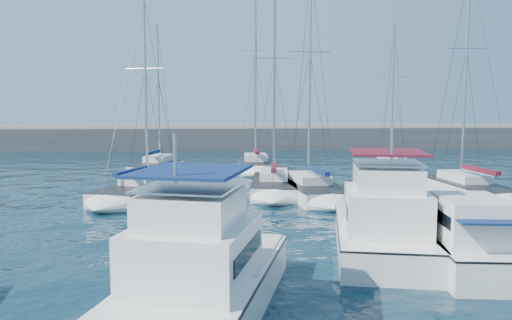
{
  "coord_description": "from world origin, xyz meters",
  "views": [
    {
      "loc": [
        -1.78,
        -19.32,
        5.93
      ],
      "look_at": [
        0.3,
        8.25,
        3.0
      ],
      "focal_mm": 35.0,
      "sensor_mm": 36.0,
      "label": 1
    }
  ],
  "objects": [
    {
      "name": "ground",
      "position": [
        0.0,
        0.0,
        0.0
      ],
      "size": [
        220.0,
        220.0,
        0.0
      ],
      "primitive_type": "plane",
      "color": "black",
      "rests_on": "ground"
    },
    {
      "name": "breakwater",
      "position": [
        0.0,
        52.0,
        1.05
      ],
      "size": [
        160.0,
        6.0,
        4.45
      ],
      "color": "#424244",
      "rests_on": "ground"
    },
    {
      "name": "motor_yacht_port_inner",
      "position": [
        -2.27,
        -5.34,
        1.13
      ],
      "size": [
        5.77,
        9.04,
        4.69
      ],
      "rotation": [
        0.0,
        0.0,
        -0.28
      ],
      "color": "silver",
      "rests_on": "ground"
    },
    {
      "name": "motor_yacht_stbd_inner",
      "position": [
        4.72,
        -0.36,
        1.13
      ],
      "size": [
        5.19,
        8.44,
        4.69
      ],
      "rotation": [
        0.0,
        0.0,
        -0.21
      ],
      "color": "silver",
      "rests_on": "ground"
    },
    {
      "name": "motor_yacht_stbd_outer",
      "position": [
        7.1,
        -2.26,
        0.94
      ],
      "size": [
        3.26,
        6.31,
        3.2
      ],
      "rotation": [
        0.0,
        0.0,
        -0.13
      ],
      "color": "silver",
      "rests_on": "ground"
    },
    {
      "name": "sailboat_mid_b",
      "position": [
        -6.81,
        13.44,
        0.5
      ],
      "size": [
        5.66,
        9.17,
        13.48
      ],
      "rotation": [
        0.0,
        0.0,
        -0.33
      ],
      "color": "silver",
      "rests_on": "ground"
    },
    {
      "name": "sailboat_mid_c",
      "position": [
        2.01,
        14.62,
        0.53
      ],
      "size": [
        3.87,
        8.25,
        14.88
      ],
      "rotation": [
        0.0,
        0.0,
        -0.12
      ],
      "color": "silver",
      "rests_on": "ground"
    },
    {
      "name": "sailboat_mid_d",
      "position": [
        4.31,
        12.73,
        0.53
      ],
      "size": [
        4.03,
        8.36,
        15.29
      ],
      "rotation": [
        0.0,
        0.0,
        0.11
      ],
      "color": "silver",
      "rests_on": "ground"
    },
    {
      "name": "sailboat_mid_e",
      "position": [
        14.78,
        12.45,
        0.53
      ],
      "size": [
        3.5,
        8.64,
        15.75
      ],
      "rotation": [
        0.0,
        0.0,
        0.05
      ],
      "color": "silver",
      "rests_on": "ground"
    },
    {
      "name": "sailboat_back_a",
      "position": [
        -7.38,
        26.45,
        0.52
      ],
      "size": [
        4.57,
        7.9,
        13.73
      ],
      "rotation": [
        0.0,
        0.0,
        -0.21
      ],
      "color": "silver",
      "rests_on": "ground"
    },
    {
      "name": "sailboat_back_b",
      "position": [
        1.67,
        26.8,
        0.57
      ],
      "size": [
        3.32,
        7.79,
        18.01
      ],
      "rotation": [
        0.0,
        0.0,
        -0.02
      ],
      "color": "silver",
      "rests_on": "ground"
    },
    {
      "name": "sailboat_back_c",
      "position": [
        13.98,
        24.67,
        0.52
      ],
      "size": [
        3.89,
        7.89,
        13.83
      ],
      "rotation": [
        0.0,
        0.0,
        -0.11
      ],
      "color": "silver",
      "rests_on": "ground"
    }
  ]
}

